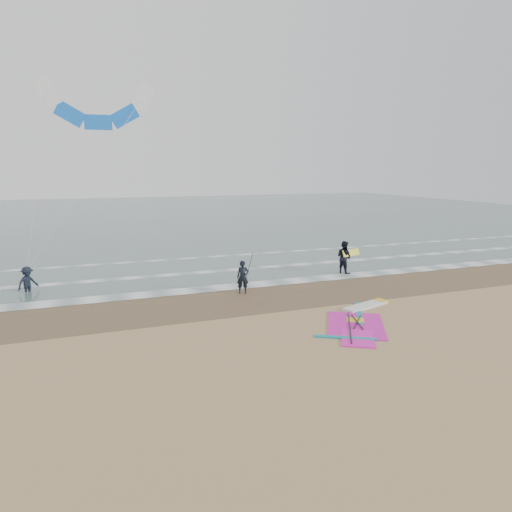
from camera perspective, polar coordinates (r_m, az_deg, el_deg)
name	(u,v)px	position (r m, az deg, el deg)	size (l,w,h in m)	color
ground	(342,337)	(17.04, 10.73, -9.94)	(120.00, 120.00, 0.00)	tan
sea_water	(153,215)	(62.41, -12.77, 5.05)	(120.00, 80.00, 0.02)	#47605E
wet_sand_band	(277,295)	(22.11, 2.64, -4.89)	(120.00, 5.00, 0.01)	brown
foam_waterline	(246,275)	(26.12, -1.20, -2.37)	(120.00, 9.15, 0.02)	white
windsurf_rig	(360,319)	(18.99, 12.85, -7.73)	(5.19, 4.92, 0.12)	white
person_standing	(243,277)	(22.23, -1.66, -2.66)	(0.59, 0.39, 1.62)	black
person_walking	(344,257)	(26.96, 10.94, -0.14)	(0.93, 0.72, 1.91)	black
person_wading	(27,276)	(25.07, -26.70, -2.25)	(1.06, 0.61, 1.64)	black
held_pole	(249,269)	(22.24, -0.93, -1.65)	(0.17, 0.86, 1.82)	black
carried_kiteboard	(351,253)	(27.04, 11.79, 0.41)	(1.30, 0.51, 0.39)	yellow
surf_kite	(97,109)	(28.55, -19.25, 16.94)	(7.21, 4.07, 9.88)	white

